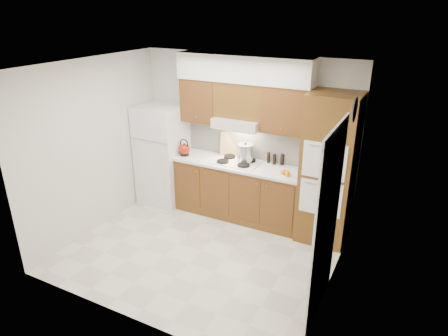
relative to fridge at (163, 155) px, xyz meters
name	(u,v)px	position (x,y,z in m)	size (l,w,h in m)	color
floor	(201,251)	(1.41, -1.14, -0.86)	(3.60, 3.60, 0.00)	beige
ceiling	(196,66)	(1.41, -1.14, 1.74)	(3.60, 3.60, 0.00)	white
wall_back	(246,136)	(1.41, 0.36, 0.44)	(3.60, 0.02, 2.60)	silver
wall_left	(95,146)	(-0.40, -1.14, 0.44)	(0.02, 3.00, 2.60)	silver
wall_right	(337,195)	(3.21, -1.14, 0.44)	(0.02, 3.00, 2.60)	silver
fridge	(163,155)	(0.00, 0.00, 0.00)	(0.75, 0.72, 1.72)	white
base_cabinets	(238,191)	(1.43, 0.06, -0.41)	(2.11, 0.60, 0.90)	brown
countertop	(239,164)	(1.43, 0.05, 0.06)	(2.13, 0.62, 0.04)	white
backsplash	(247,141)	(1.43, 0.34, 0.36)	(2.11, 0.03, 0.56)	white
oven_cabinet	(328,170)	(2.85, 0.03, 0.24)	(0.70, 0.65, 2.20)	brown
upper_cab_left	(202,100)	(0.69, 0.19, 0.99)	(0.63, 0.33, 0.70)	brown
upper_cab_right	(287,110)	(2.12, 0.19, 0.99)	(0.73, 0.33, 0.70)	brown
range_hood	(239,123)	(1.38, 0.13, 0.71)	(0.75, 0.45, 0.15)	silver
upper_cab_over_hood	(241,100)	(1.38, 0.19, 1.06)	(0.75, 0.33, 0.55)	brown
soffit	(244,68)	(1.43, 0.18, 1.54)	(2.13, 0.36, 0.40)	silver
cooktop	(236,162)	(1.38, 0.07, 0.09)	(0.74, 0.50, 0.01)	white
doorway	(326,228)	(3.19, -1.49, 0.19)	(0.02, 0.90, 2.10)	black
wall_clock	(354,110)	(3.19, -0.59, 1.29)	(0.30, 0.30, 0.02)	#3F3833
kettle	(184,150)	(0.47, -0.04, 0.18)	(0.19, 0.19, 0.19)	maroon
cutting_board	(229,144)	(1.13, 0.31, 0.28)	(0.28, 0.02, 0.38)	tan
stock_pot	(245,153)	(1.50, 0.14, 0.24)	(0.25, 0.25, 0.26)	#B8B8BD
condiment_a	(268,158)	(1.84, 0.28, 0.17)	(0.05, 0.05, 0.18)	black
condiment_b	(274,159)	(1.95, 0.26, 0.17)	(0.05, 0.05, 0.17)	black
condiment_c	(282,159)	(2.06, 0.31, 0.17)	(0.06, 0.06, 0.17)	black
orange_near	(288,173)	(2.29, -0.09, 0.12)	(0.08, 0.08, 0.08)	orange
orange_far	(284,172)	(2.21, -0.05, 0.12)	(0.08, 0.08, 0.08)	orange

